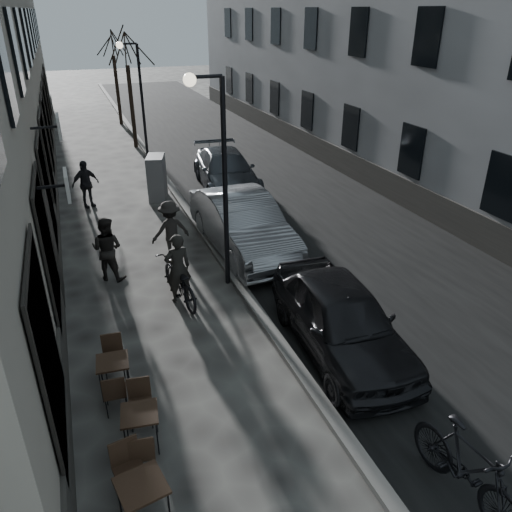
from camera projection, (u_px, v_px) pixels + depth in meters
ground at (346, 461)px, 7.69m from camera, size 120.00×120.00×0.00m
road at (242, 165)px, 22.33m from camera, size 7.30×60.00×0.00m
kerb at (161, 172)px, 21.15m from camera, size 0.25×60.00×0.12m
streetlamp_near at (217, 162)px, 11.27m from camera, size 0.90×0.28×5.09m
streetlamp_far at (137, 90)px, 21.34m from camera, size 0.90×0.28×5.09m
tree_near at (126, 48)px, 23.21m from camera, size 2.40×2.40×5.70m
tree_far at (112, 41)px, 28.25m from camera, size 2.40×2.40×5.70m
bistro_set_a at (143, 500)px, 6.57m from camera, size 0.71×1.54×0.88m
bistro_set_b at (141, 426)px, 7.78m from camera, size 0.63×1.42×0.82m
bistro_set_c at (114, 373)px, 8.92m from camera, size 0.60×1.39×0.81m
utility_cabinet at (157, 178)px, 18.03m from camera, size 0.87×1.19×1.60m
bicycle at (179, 281)px, 11.74m from camera, size 0.96×2.07×1.05m
cyclist_rider at (178, 268)px, 11.59m from camera, size 0.67×0.49×1.71m
pedestrian_near at (107, 249)px, 12.57m from camera, size 1.03×0.97×1.68m
pedestrian_mid at (170, 230)px, 13.66m from camera, size 1.16×0.79×1.66m
pedestrian_far at (86, 184)px, 17.26m from camera, size 1.05×0.75×1.66m
car_near at (341, 319)px, 9.90m from camera, size 2.03×4.45×1.48m
car_mid at (243, 224)px, 14.10m from camera, size 1.91×5.01×1.63m
car_far at (226, 171)px, 19.09m from camera, size 2.45×5.09×1.43m
moped at (468, 468)px, 6.85m from camera, size 0.77×2.06×1.21m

